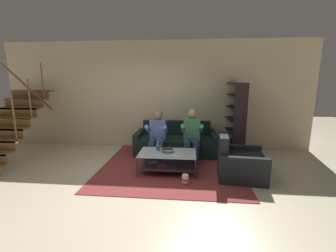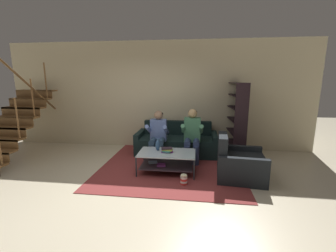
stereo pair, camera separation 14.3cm
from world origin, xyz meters
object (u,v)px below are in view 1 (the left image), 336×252
(book_stack, at_px, (168,150))
(bookshelf, at_px, (236,122))
(person_seated_left, at_px, (157,133))
(popcorn_tub, at_px, (185,179))
(armchair, at_px, (239,163))
(vase, at_px, (158,145))
(person_seated_right, at_px, (192,133))
(coffee_table, at_px, (167,159))
(couch, at_px, (176,143))

(book_stack, bearing_deg, bookshelf, 39.76)
(person_seated_left, xyz_separation_m, popcorn_tub, (0.69, -1.26, -0.54))
(book_stack, distance_m, armchair, 1.43)
(vase, height_order, bookshelf, bookshelf)
(person_seated_right, distance_m, vase, 0.95)
(vase, bearing_deg, armchair, -6.95)
(coffee_table, xyz_separation_m, vase, (-0.20, 0.10, 0.26))
(person_seated_right, xyz_separation_m, book_stack, (-0.49, -0.72, -0.19))
(person_seated_left, xyz_separation_m, vase, (0.10, -0.63, -0.09))
(person_seated_right, bearing_deg, vase, -137.72)
(person_seated_left, xyz_separation_m, book_stack, (0.31, -0.71, -0.17))
(bookshelf, bearing_deg, vase, -145.26)
(person_seated_left, relative_size, bookshelf, 0.64)
(couch, bearing_deg, vase, -104.69)
(vase, bearing_deg, popcorn_tub, -46.97)
(person_seated_left, distance_m, vase, 0.65)
(person_seated_right, xyz_separation_m, coffee_table, (-0.50, -0.73, -0.38))
(couch, xyz_separation_m, armchair, (1.32, -1.34, -0.00))
(bookshelf, bearing_deg, armchair, -97.50)
(couch, height_order, person_seated_right, person_seated_right)
(couch, relative_size, bookshelf, 1.12)
(person_seated_left, distance_m, armchair, 1.95)
(popcorn_tub, bearing_deg, book_stack, 124.69)
(coffee_table, bearing_deg, book_stack, 62.80)
(couch, distance_m, book_stack, 1.23)
(book_stack, bearing_deg, person_seated_left, 113.57)
(vase, distance_m, bookshelf, 2.23)
(couch, distance_m, armchair, 1.88)
(person_seated_left, height_order, book_stack, person_seated_left)
(person_seated_right, xyz_separation_m, bookshelf, (1.11, 0.62, 0.17))
(person_seated_right, height_order, book_stack, person_seated_right)
(couch, xyz_separation_m, person_seated_left, (-0.40, -0.51, 0.36))
(person_seated_left, xyz_separation_m, coffee_table, (0.30, -0.73, -0.36))
(person_seated_right, relative_size, vase, 4.71)
(coffee_table, relative_size, vase, 4.44)
(bookshelf, bearing_deg, person_seated_left, -161.90)
(person_seated_right, height_order, armchair, person_seated_right)
(coffee_table, distance_m, book_stack, 0.19)
(person_seated_left, height_order, person_seated_right, person_seated_right)
(couch, bearing_deg, coffee_table, -94.65)
(armchair, height_order, popcorn_tub, armchair)
(person_seated_left, relative_size, coffee_table, 1.01)
(person_seated_right, xyz_separation_m, popcorn_tub, (-0.11, -1.26, -0.56))
(person_seated_left, bearing_deg, couch, 51.55)
(vase, bearing_deg, bookshelf, 34.74)
(person_seated_right, height_order, popcorn_tub, person_seated_right)
(vase, height_order, popcorn_tub, vase)
(armchair, bearing_deg, bookshelf, 82.50)
(couch, height_order, bookshelf, bookshelf)
(vase, relative_size, bookshelf, 0.14)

